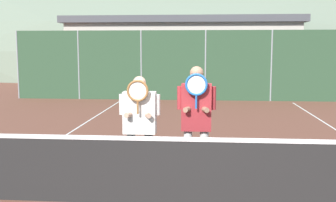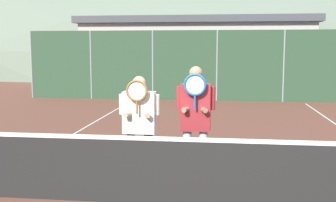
{
  "view_description": "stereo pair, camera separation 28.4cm",
  "coord_description": "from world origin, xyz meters",
  "px_view_note": "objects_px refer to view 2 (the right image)",
  "views": [
    {
      "loc": [
        -0.03,
        -5.46,
        2.12
      ],
      "look_at": [
        -0.6,
        1.02,
        1.29
      ],
      "focal_mm": 45.0,
      "sensor_mm": 36.0,
      "label": 1
    },
    {
      "loc": [
        0.25,
        -5.42,
        2.12
      ],
      "look_at": [
        -0.6,
        1.02,
        1.29
      ],
      "focal_mm": 45.0,
      "sensor_mm": 36.0,
      "label": 2
    }
  ],
  "objects_px": {
    "car_left_of_center": "(233,74)",
    "player_center_left": "(195,117)",
    "player_leftmost": "(139,120)",
    "car_far_left": "(121,73)"
  },
  "relations": [
    {
      "from": "car_left_of_center",
      "to": "player_center_left",
      "type": "bearing_deg",
      "value": -93.7
    },
    {
      "from": "player_center_left",
      "to": "player_leftmost",
      "type": "bearing_deg",
      "value": 175.95
    },
    {
      "from": "car_far_left",
      "to": "car_left_of_center",
      "type": "relative_size",
      "value": 0.99
    },
    {
      "from": "player_leftmost",
      "to": "player_center_left",
      "type": "bearing_deg",
      "value": -4.05
    },
    {
      "from": "car_far_left",
      "to": "car_left_of_center",
      "type": "distance_m",
      "value": 5.3
    },
    {
      "from": "car_far_left",
      "to": "car_left_of_center",
      "type": "height_order",
      "value": "car_left_of_center"
    },
    {
      "from": "player_center_left",
      "to": "car_left_of_center",
      "type": "xyz_separation_m",
      "value": [
        0.85,
        13.12,
        -0.16
      ]
    },
    {
      "from": "player_center_left",
      "to": "car_far_left",
      "type": "distance_m",
      "value": 14.18
    },
    {
      "from": "car_far_left",
      "to": "car_left_of_center",
      "type": "xyz_separation_m",
      "value": [
        5.28,
        -0.35,
        0.03
      ]
    },
    {
      "from": "player_center_left",
      "to": "car_far_left",
      "type": "xyz_separation_m",
      "value": [
        -4.44,
        13.47,
        -0.19
      ]
    }
  ]
}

